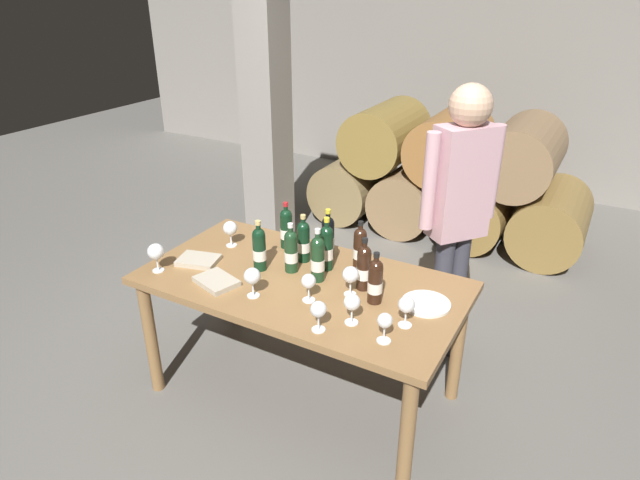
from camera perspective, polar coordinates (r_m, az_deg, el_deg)
The scene contains 28 objects.
ground_plane at distance 3.33m, azimuth -1.75°, elevation -15.58°, with size 14.00×14.00×0.00m, color #66635E.
cellar_back_wall at distance 6.51m, azimuth 18.35°, elevation 17.54°, with size 10.00×0.24×2.80m, color gray.
barrel_stack at distance 5.18m, azimuth 13.17°, elevation 6.37°, with size 2.49×0.90×1.15m.
stone_pillar at distance 4.64m, azimuth -5.74°, elevation 14.49°, with size 0.32×0.32×2.60m, color gray.
dining_table at distance 2.93m, azimuth -1.92°, elevation -5.74°, with size 1.70×0.90×0.76m.
wine_bottle_0 at distance 3.18m, azimuth -3.55°, elevation 1.28°, with size 0.07×0.07×0.28m.
wine_bottle_1 at distance 2.82m, azimuth -0.24°, elevation -1.93°, with size 0.07×0.07×0.30m.
wine_bottle_2 at distance 2.65m, azimuth 5.81°, elevation -4.26°, with size 0.07×0.07×0.27m.
wine_bottle_3 at distance 2.76m, azimuth 4.62°, elevation -2.82°, with size 0.07×0.07×0.29m.
wine_bottle_4 at distance 3.02m, azimuth -1.75°, elevation -0.09°, with size 0.07×0.07×0.28m.
wine_bottle_5 at distance 2.96m, azimuth 4.20°, elevation -0.78°, with size 0.07×0.07×0.27m.
wine_bottle_6 at distance 2.95m, azimuth -6.37°, elevation -0.89°, with size 0.07×0.07×0.29m.
wine_bottle_7 at distance 2.92m, azimuth -3.05°, elevation -1.11°, with size 0.07×0.07×0.28m.
wine_bottle_8 at distance 3.06m, azimuth 0.83°, elevation 0.38°, with size 0.07×0.07×0.29m.
wine_bottle_9 at distance 2.93m, azimuth 0.69°, elevation -0.75°, with size 0.07×0.07×0.30m.
wine_glass_0 at distance 2.39m, azimuth 6.81°, elevation -8.51°, with size 0.07×0.07×0.14m.
wine_glass_1 at distance 2.49m, azimuth 3.37°, elevation -6.60°, with size 0.08×0.08×0.15m.
wine_glass_2 at distance 2.44m, azimuth -0.16°, elevation -7.37°, with size 0.08×0.08×0.15m.
wine_glass_3 at distance 2.71m, azimuth 3.22°, elevation -3.71°, with size 0.08×0.08×0.16m.
wine_glass_4 at distance 3.05m, azimuth -16.82°, elevation -1.23°, with size 0.09×0.09×0.16m.
wine_glass_5 at distance 2.71m, azimuth -7.11°, elevation -3.83°, with size 0.08×0.08×0.16m.
wine_glass_6 at distance 2.50m, azimuth 9.04°, elevation -6.80°, with size 0.08×0.08×0.15m.
wine_glass_7 at distance 3.24m, azimuth -9.38°, elevation 1.18°, with size 0.08×0.08×0.16m.
wine_glass_8 at distance 2.66m, azimuth -1.20°, elevation -4.43°, with size 0.07×0.07×0.15m.
tasting_notebook at distance 2.90m, azimuth -10.79°, elevation -4.27°, with size 0.22×0.16×0.03m, color #B2A893.
leather_ledger at distance 3.12m, azimuth -12.60°, elevation -2.08°, with size 0.22×0.16×0.03m, color #B2A893.
serving_plate at distance 2.72m, azimuth 11.03°, elevation -6.56°, with size 0.24×0.24×0.01m, color white.
sommelier_presenting at distance 3.19m, azimuth 14.33°, elevation 3.65°, with size 0.34×0.41×1.72m.
Camera 1 is at (1.31, -2.13, 2.21)m, focal length 30.57 mm.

